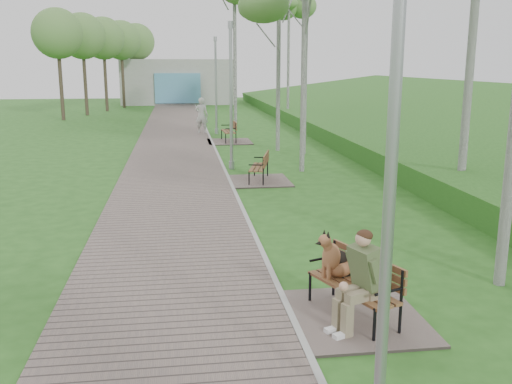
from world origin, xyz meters
TOP-DOWN VIEW (x-y plane):
  - walkway at (-1.75, 21.50)m, footprint 3.50×67.00m
  - kerb at (0.00, 21.50)m, footprint 0.10×67.00m
  - embankment at (12.00, 20.00)m, footprint 14.00×70.00m
  - building_north at (-1.50, 50.97)m, footprint 10.00×5.20m
  - bench_main at (0.82, 4.55)m, footprint 1.93×2.15m
  - bench_second at (0.91, 14.57)m, footprint 1.84×2.05m
  - bench_third at (0.79, 23.89)m, footprint 2.04×2.26m
  - lamp_post_near at (0.38, 2.10)m, footprint 0.20×0.20m
  - lamp_post_second at (0.27, 16.81)m, footprint 0.19×0.19m
  - lamp_post_third at (0.45, 27.15)m, footprint 0.19×0.19m
  - pedestrian_near at (-0.31, 27.49)m, footprint 0.80×0.64m

SIDE VIEW (x-z plane):
  - embankment at x=12.00m, z-range -0.80..0.80m
  - walkway at x=-1.75m, z-range 0.00..0.04m
  - kerb at x=0.00m, z-range 0.00..0.05m
  - bench_second at x=0.91m, z-range -0.36..0.78m
  - bench_third at x=0.79m, z-range -0.39..0.86m
  - bench_main at x=0.82m, z-range -0.37..1.32m
  - pedestrian_near at x=-0.31m, z-range 0.00..1.90m
  - building_north at x=-1.50m, z-range -0.01..3.99m
  - lamp_post_third at x=0.45m, z-range -0.16..4.81m
  - lamp_post_second at x=0.27m, z-range -0.16..4.85m
  - lamp_post_near at x=0.38m, z-range -0.17..4.92m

